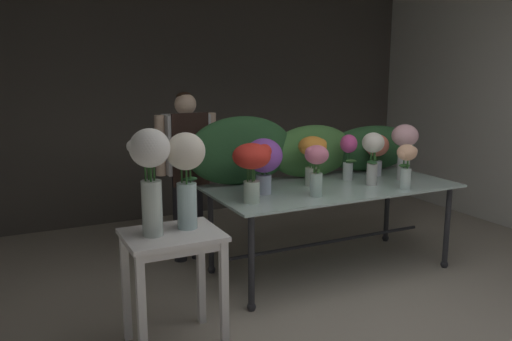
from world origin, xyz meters
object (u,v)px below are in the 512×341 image
(vase_scarlet_tulips, at_px, (252,162))
(vase_rosy_carnations, at_px, (316,164))
(side_table_white, at_px, (173,252))
(vase_sunset_ranunculus, at_px, (313,153))
(vase_fuchsia_lilies, at_px, (348,153))
(display_table_glass, at_px, (331,196))
(vase_violet_freesia, at_px, (264,159))
(vase_blush_anemones, at_px, (405,144))
(vase_coral_hydrangea, at_px, (377,150))
(vase_white_roses_tall, at_px, (150,170))
(florist, at_px, (187,159))
(vase_ivory_dahlias, at_px, (373,151))
(vase_peach_snapdragons, at_px, (407,161))
(vase_cream_lisianthus_tall, at_px, (187,168))

(vase_scarlet_tulips, bearing_deg, vase_rosy_carnations, -5.21)
(side_table_white, xyz_separation_m, vase_sunset_ranunculus, (1.51, 0.72, 0.43))
(vase_fuchsia_lilies, relative_size, vase_scarlet_tulips, 0.91)
(display_table_glass, xyz_separation_m, vase_fuchsia_lilies, (0.26, 0.13, 0.35))
(vase_fuchsia_lilies, xyz_separation_m, vase_violet_freesia, (-0.94, -0.13, 0.04))
(vase_fuchsia_lilies, height_order, vase_violet_freesia, vase_violet_freesia)
(vase_blush_anemones, distance_m, vase_scarlet_tulips, 1.62)
(vase_coral_hydrangea, xyz_separation_m, vase_white_roses_tall, (-2.41, -0.81, 0.17))
(florist, distance_m, vase_rosy_carnations, 1.31)
(vase_white_roses_tall, bearing_deg, vase_scarlet_tulips, 25.34)
(vase_ivory_dahlias, bearing_deg, vase_scarlet_tulips, -176.69)
(display_table_glass, relative_size, vase_rosy_carnations, 5.20)
(florist, distance_m, vase_coral_hydrangea, 1.80)
(vase_rosy_carnations, xyz_separation_m, vase_blush_anemones, (1.06, 0.17, 0.07))
(vase_peach_snapdragons, relative_size, vase_cream_lisianthus_tall, 0.61)
(vase_cream_lisianthus_tall, bearing_deg, vase_blush_anemones, 12.34)
(vase_fuchsia_lilies, height_order, vase_white_roses_tall, vase_white_roses_tall)
(vase_ivory_dahlias, bearing_deg, vase_blush_anemones, 6.89)
(side_table_white, distance_m, florist, 1.62)
(vase_blush_anemones, bearing_deg, vase_sunset_ranunculus, 168.90)
(florist, xyz_separation_m, vase_peach_snapdragons, (1.55, -1.21, 0.05))
(florist, bearing_deg, vase_rosy_carnations, -56.32)
(vase_peach_snapdragons, height_order, vase_scarlet_tulips, vase_scarlet_tulips)
(vase_scarlet_tulips, bearing_deg, vase_coral_hydrangea, 14.26)
(vase_violet_freesia, bearing_deg, vase_cream_lisianthus_tall, -145.69)
(vase_fuchsia_lilies, height_order, vase_sunset_ranunculus, vase_sunset_ranunculus)
(vase_blush_anemones, relative_size, vase_ivory_dahlias, 1.10)
(vase_sunset_ranunculus, bearing_deg, vase_violet_freesia, -171.09)
(vase_rosy_carnations, height_order, vase_blush_anemones, vase_blush_anemones)
(vase_scarlet_tulips, xyz_separation_m, vase_cream_lisianthus_tall, (-0.66, -0.38, 0.08))
(vase_fuchsia_lilies, relative_size, vase_cream_lisianthus_tall, 0.66)
(side_table_white, xyz_separation_m, vase_scarlet_tulips, (0.78, 0.43, 0.46))
(vase_peach_snapdragons, height_order, vase_cream_lisianthus_tall, vase_cream_lisianthus_tall)
(vase_blush_anemones, distance_m, vase_cream_lisianthus_tall, 2.32)
(display_table_glass, distance_m, florist, 1.37)
(florist, xyz_separation_m, vase_sunset_ranunculus, (0.90, -0.74, 0.10))
(vase_ivory_dahlias, height_order, vase_violet_freesia, vase_ivory_dahlias)
(vase_violet_freesia, bearing_deg, vase_coral_hydrangea, 7.56)
(vase_fuchsia_lilies, bearing_deg, vase_peach_snapdragons, -66.06)
(vase_violet_freesia, bearing_deg, display_table_glass, 0.14)
(vase_ivory_dahlias, height_order, vase_sunset_ranunculus, vase_ivory_dahlias)
(vase_blush_anemones, relative_size, vase_peach_snapdragons, 1.32)
(vase_peach_snapdragons, bearing_deg, vase_coral_hydrangea, 76.93)
(vase_cream_lisianthus_tall, bearing_deg, vase_coral_hydrangea, 19.37)
(vase_coral_hydrangea, bearing_deg, vase_scarlet_tulips, -165.74)
(side_table_white, height_order, vase_scarlet_tulips, vase_scarlet_tulips)
(vase_blush_anemones, bearing_deg, vase_fuchsia_lilies, 154.48)
(vase_rosy_carnations, height_order, vase_violet_freesia, vase_violet_freesia)
(florist, relative_size, vase_violet_freesia, 3.46)
(side_table_white, bearing_deg, florist, 67.44)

